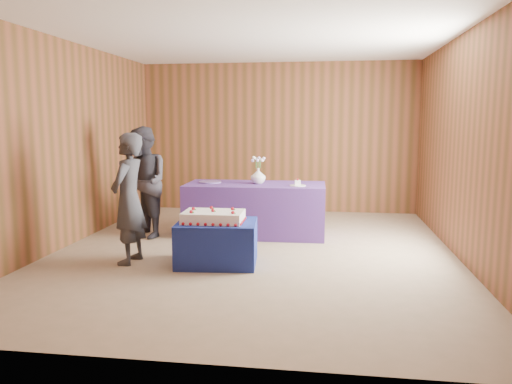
% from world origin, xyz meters
% --- Properties ---
extents(ground, '(6.00, 6.00, 0.00)m').
position_xyz_m(ground, '(0.00, 0.00, 0.00)').
color(ground, gray).
rests_on(ground, ground).
extents(room_shell, '(5.04, 6.04, 2.72)m').
position_xyz_m(room_shell, '(0.00, 0.00, 1.80)').
color(room_shell, brown).
rests_on(room_shell, ground).
extents(cake_table, '(0.96, 0.78, 0.50)m').
position_xyz_m(cake_table, '(-0.34, -0.61, 0.25)').
color(cake_table, navy).
rests_on(cake_table, ground).
extents(serving_table, '(2.02, 0.94, 0.75)m').
position_xyz_m(serving_table, '(-0.12, 0.97, 0.38)').
color(serving_table, '#4A2E7E').
rests_on(serving_table, ground).
extents(sheet_cake, '(0.72, 0.50, 0.16)m').
position_xyz_m(sheet_cake, '(-0.37, -0.63, 0.56)').
color(sheet_cake, white).
rests_on(sheet_cake, cake_table).
extents(vase, '(0.27, 0.27, 0.22)m').
position_xyz_m(vase, '(-0.08, 0.98, 0.86)').
color(vase, silver).
rests_on(vase, serving_table).
extents(flower_spray, '(0.21, 0.21, 0.16)m').
position_xyz_m(flower_spray, '(-0.08, 0.98, 1.11)').
color(flower_spray, '#34722D').
rests_on(flower_spray, vase).
extents(platter, '(0.36, 0.36, 0.02)m').
position_xyz_m(platter, '(-0.79, 0.99, 0.76)').
color(platter, '#6B51A2').
rests_on(platter, serving_table).
extents(plate, '(0.26, 0.26, 0.01)m').
position_xyz_m(plate, '(0.50, 0.81, 0.76)').
color(plate, silver).
rests_on(plate, serving_table).
extents(cake_slice, '(0.09, 0.08, 0.09)m').
position_xyz_m(cake_slice, '(0.50, 0.80, 0.80)').
color(cake_slice, white).
rests_on(cake_slice, plate).
extents(knife, '(0.26, 0.06, 0.00)m').
position_xyz_m(knife, '(0.55, 0.69, 0.75)').
color(knife, silver).
rests_on(knife, serving_table).
extents(guest_left, '(0.40, 0.58, 1.52)m').
position_xyz_m(guest_left, '(-1.36, -0.70, 0.76)').
color(guest_left, '#34353D').
rests_on(guest_left, ground).
extents(guest_right, '(0.97, 0.97, 1.58)m').
position_xyz_m(guest_right, '(-1.66, 0.58, 0.79)').
color(guest_right, '#34323C').
rests_on(guest_right, ground).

